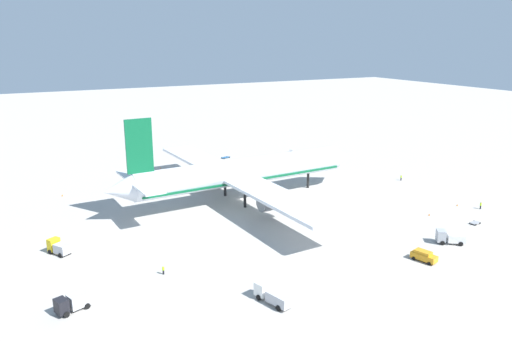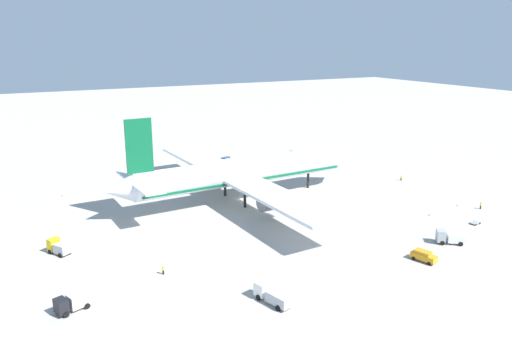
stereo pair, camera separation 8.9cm
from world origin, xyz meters
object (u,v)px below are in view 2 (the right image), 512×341
Objects in this scene: baggage_cart_2 at (475,223)px; service_truck_3 at (59,247)px; traffic_cone_1 at (457,205)px; ground_worker_0 at (401,178)px; ground_worker_2 at (163,270)px; traffic_cone_0 at (161,168)px; service_truck_0 at (450,237)px; traffic_cone_3 at (261,157)px; service_truck_1 at (272,295)px; airliner at (240,173)px; ground_worker_1 at (481,206)px; service_truck_4 at (73,302)px; baggage_cart_1 at (292,151)px; traffic_cone_2 at (62,195)px; traffic_cone_4 at (429,214)px; baggage_cart_0 at (226,157)px; service_van at (424,256)px.

service_truck_3 is at bearing 162.68° from baggage_cart_2.
ground_worker_0 is at bearing 80.57° from traffic_cone_1.
traffic_cone_0 is at bearing 73.24° from ground_worker_2.
traffic_cone_1 is at bearing 37.47° from service_truck_0.
service_truck_3 reaches higher than traffic_cone_1.
service_truck_3 is at bearing -144.17° from traffic_cone_3.
service_truck_3 reaches higher than traffic_cone_0.
airliner is at bearing 69.75° from service_truck_1.
ground_worker_0 is at bearing 88.57° from ground_worker_1.
service_truck_3 is 22.57m from service_truck_4.
service_truck_3 is 63.56m from traffic_cone_0.
baggage_cart_1 is at bearing 101.66° from ground_worker_0.
ground_worker_2 is at bearing 166.07° from service_truck_0.
service_truck_1 is 12.79× the size of traffic_cone_3.
baggage_cart_2 is 5.24× the size of traffic_cone_1.
service_truck_0 reaches higher than baggage_cart_2.
service_truck_1 is 104.06m from baggage_cart_1.
traffic_cone_2 is (5.03, 37.34, -1.11)m from service_truck_3.
traffic_cone_1 is at bearing 4.39° from service_truck_4.
ground_worker_2 reaches higher than traffic_cone_0.
traffic_cone_4 is (-5.77, -69.91, -0.47)m from baggage_cart_1.
baggage_cart_0 is 6.63× the size of traffic_cone_1.
traffic_cone_0 is (8.95, 86.85, -1.06)m from service_truck_1.
traffic_cone_0 is 1.00× the size of traffic_cone_2.
traffic_cone_1 is at bearing 1.32° from ground_worker_2.
airliner is 55.27m from baggage_cart_2.
traffic_cone_4 is (7.17, -68.67, 0.00)m from traffic_cone_3.
service_truck_0 is at bearing -68.04° from traffic_cone_0.
traffic_cone_1 is at bearing 8.61° from traffic_cone_4.
service_truck_3 reaches higher than service_truck_0.
baggage_cart_2 is (-0.92, -78.50, -0.48)m from baggage_cart_1.
traffic_cone_0 is (-8.55, 39.44, -6.94)m from airliner.
service_truck_0 is 1.02× the size of service_truck_4.
service_truck_0 is 3.45× the size of ground_worker_0.
airliner is 139.21× the size of traffic_cone_3.
service_truck_1 reaches higher than baggage_cart_0.
ground_worker_2 is at bearing -79.74° from traffic_cone_2.
ground_worker_2 is (-77.70, 2.37, -0.05)m from ground_worker_1.
service_truck_1 is 54.08m from traffic_cone_4.
traffic_cone_0 is 34.39m from traffic_cone_2.
ground_worker_0 is at bearing 32.41° from service_truck_1.
traffic_cone_0 is (-47.19, 78.34, 0.01)m from baggage_cart_2.
service_truck_1 is 12.79× the size of traffic_cone_2.
airliner reaches higher than ground_worker_1.
baggage_cart_2 is 35.10m from ground_worker_0.
airliner is 10.89× the size of service_truck_1.
baggage_cart_2 is at bearing -45.19° from airliner.
traffic_cone_2 is (5.66, 59.91, -1.16)m from service_truck_4.
service_van reaches higher than ground_worker_0.
ground_worker_0 is 2.99× the size of traffic_cone_3.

